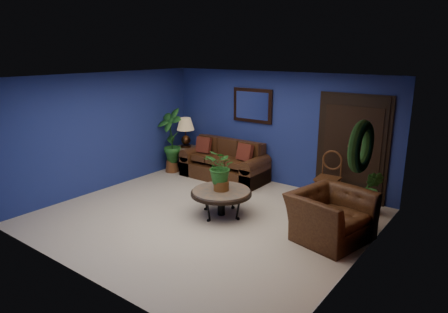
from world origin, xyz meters
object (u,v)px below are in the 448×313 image
Objects in this scene: coffee_table at (221,193)px; side_chair at (329,173)px; table_lamp at (186,129)px; armchair at (331,216)px; end_table at (186,152)px; sofa at (226,166)px.

coffee_table is 1.09× the size of side_chair.
table_lamp is 4.74m from armchair.
side_chair is at bearing 55.23° from coffee_table.
end_table is 0.60m from table_lamp.
table_lamp is at bearing 135.00° from end_table.
sofa is 2.85× the size of table_lamp.
coffee_table is 1.55× the size of table_lamp.
coffee_table is at bearing -55.51° from sofa.
armchair is (0.69, -1.57, -0.19)m from side_chair.
sofa reaches higher than armchair.
end_table is at bearing 84.29° from armchair.
end_table is 0.88× the size of table_lamp.
end_table reaches higher than coffee_table.
end_table is at bearing 177.79° from side_chair.
armchair reaches higher than coffee_table.
side_chair reaches higher than sofa.
side_chair is 1.72m from armchair.
armchair is at bearing -18.55° from end_table.
table_lamp is 0.60× the size of armchair.
side_chair is (1.29, 1.86, 0.16)m from coffee_table.
coffee_table is 1.77× the size of end_table.
armchair is (4.45, -1.49, -0.65)m from table_lamp.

